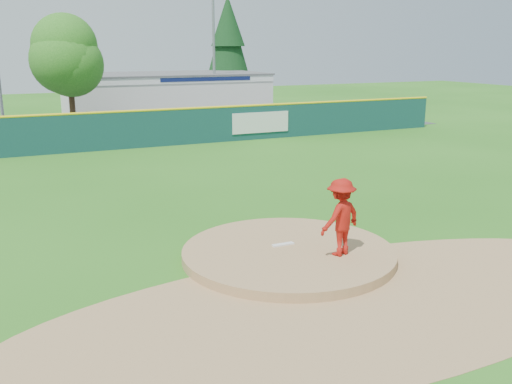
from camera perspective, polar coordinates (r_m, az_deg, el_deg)
name	(u,v)px	position (r m, az deg, el deg)	size (l,w,h in m)	color
ground	(288,258)	(14.90, 3.25, -6.58)	(120.00, 120.00, 0.00)	#286B19
pitchers_mound	(288,258)	(14.90, 3.25, -6.58)	(5.50, 5.50, 0.50)	#9E774C
pitching_rubber	(283,244)	(15.06, 2.73, -5.26)	(0.60, 0.15, 0.04)	white
infield_dirt_arc	(354,303)	(12.55, 9.81, -10.92)	(15.40, 15.40, 0.01)	#9E774C
parking_lot	(101,127)	(40.16, -15.24, 6.24)	(44.00, 16.00, 0.02)	#38383A
pitcher	(341,217)	(14.26, 8.47, -2.50)	(1.26, 0.72, 1.95)	#A5150E
van	(209,123)	(35.85, -4.72, 6.94)	(2.36, 5.11, 1.42)	silver
pool_building_grp	(166,94)	(46.16, -9.03, 9.62)	(15.20, 8.20, 3.31)	silver
fence_banners	(121,131)	(31.09, -13.33, 5.97)	(19.93, 0.04, 1.20)	#520B1A
outfield_fence	(130,128)	(31.26, -12.48, 6.23)	(40.00, 0.14, 2.07)	#123D3C
deciduous_tree	(69,59)	(37.55, -18.23, 12.48)	(5.60, 5.60, 7.36)	#382314
conifer_tree	(228,44)	(52.09, -2.81, 14.57)	(4.40, 4.40, 9.50)	#382314
light_pole_right	(214,43)	(44.11, -4.25, 14.59)	(1.75, 0.25, 10.00)	gray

